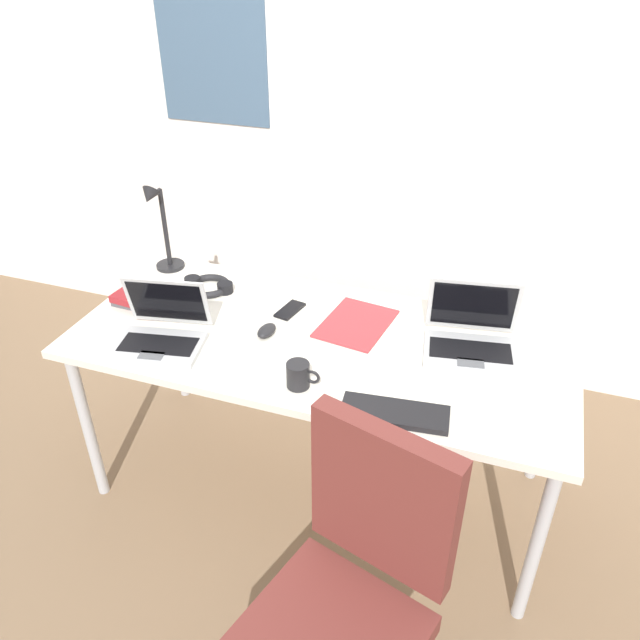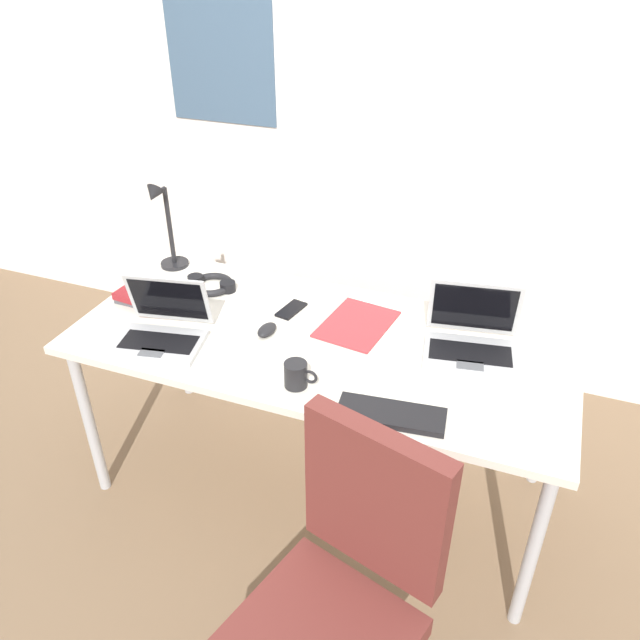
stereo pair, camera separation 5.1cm
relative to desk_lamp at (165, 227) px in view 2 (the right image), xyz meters
The scene contains 14 objects.
ground_plane 1.26m from the desk_lamp, 19.03° to the right, with size 12.00×12.00×0.00m, color #7A6047.
wall_back 1.20m from the desk_lamp, 45.90° to the left, with size 6.00×0.13×2.60m.
desk 0.88m from the desk_lamp, 19.03° to the right, with size 1.80×0.80×0.74m.
desk_lamp is the anchor object (origin of this frame).
laptop_back_right 0.58m from the desk_lamp, 60.39° to the right, with size 0.35×0.32×0.22m.
laptop_far_corner 1.34m from the desk_lamp, ahead, with size 0.36×0.31×0.24m.
external_keyboard 1.31m from the desk_lamp, 27.32° to the right, with size 0.33×0.12×0.02m, color black.
computer_mouse 0.71m from the desk_lamp, 27.39° to the right, with size 0.06×0.10×0.03m, color black.
cell_phone 0.67m from the desk_lamp, 12.14° to the right, with size 0.06×0.14×0.01m, color black.
headphones 0.32m from the desk_lamp, 18.59° to the right, with size 0.21×0.18×0.04m.
book_stack 0.33m from the desk_lamp, 79.73° to the right, with size 0.21×0.17×0.05m.
paper_folder_far_corner 0.93m from the desk_lamp, ahead, with size 0.23×0.31×0.01m, color red.
coffee_mug 1.01m from the desk_lamp, 34.01° to the right, with size 0.11×0.08×0.09m.
office_chair 1.67m from the desk_lamp, 43.22° to the right, with size 0.55×0.60×0.97m.
Camera 2 is at (0.67, -1.76, 2.02)m, focal length 35.31 mm.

